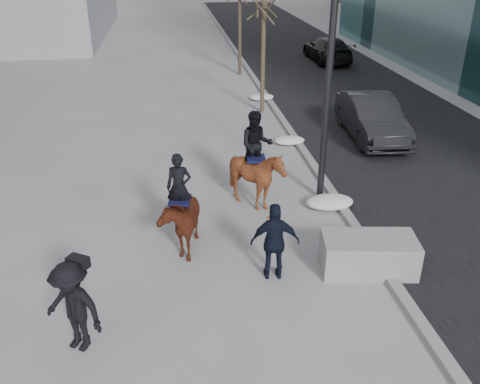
{
  "coord_description": "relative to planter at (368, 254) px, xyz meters",
  "views": [
    {
      "loc": [
        -1.4,
        -8.81,
        6.5
      ],
      "look_at": [
        0.0,
        1.2,
        1.5
      ],
      "focal_mm": 38.0,
      "sensor_mm": 36.0,
      "label": 1
    }
  ],
  "objects": [
    {
      "name": "ground",
      "position": [
        -2.65,
        0.01,
        -0.4
      ],
      "size": [
        120.0,
        120.0,
        0.0
      ],
      "primitive_type": "plane",
      "color": "gray",
      "rests_on": "ground"
    },
    {
      "name": "road",
      "position": [
        4.35,
        10.01,
        -0.4
      ],
      "size": [
        8.0,
        90.0,
        0.01
      ],
      "primitive_type": "cube",
      "color": "black",
      "rests_on": "ground"
    },
    {
      "name": "curb",
      "position": [
        0.35,
        10.01,
        -0.34
      ],
      "size": [
        0.25,
        90.0,
        0.12
      ],
      "primitive_type": "cube",
      "color": "gray",
      "rests_on": "ground"
    },
    {
      "name": "planter",
      "position": [
        0.0,
        0.0,
        0.0
      ],
      "size": [
        2.13,
        1.29,
        0.8
      ],
      "primitive_type": "cube",
      "rotation": [
        0.0,
        0.0,
        -0.15
      ],
      "color": "#949497",
      "rests_on": "ground"
    },
    {
      "name": "car_near",
      "position": [
        3.14,
        8.07,
        0.36
      ],
      "size": [
        1.91,
        4.72,
        1.52
      ],
      "primitive_type": "imported",
      "rotation": [
        0.0,
        0.0,
        -0.06
      ],
      "color": "black",
      "rests_on": "ground"
    },
    {
      "name": "car_far",
      "position": [
        5.43,
        21.18,
        0.31
      ],
      "size": [
        2.02,
        4.9,
        1.42
      ],
      "primitive_type": "imported",
      "rotation": [
        0.0,
        0.0,
        3.15
      ],
      "color": "black",
      "rests_on": "ground"
    },
    {
      "name": "tree_near",
      "position": [
        -0.25,
        11.68,
        2.13
      ],
      "size": [
        1.2,
        1.2,
        5.07
      ],
      "primitive_type": null,
      "color": "#372B21",
      "rests_on": "ground"
    },
    {
      "name": "tree_far",
      "position": [
        -0.25,
        18.5,
        2.15
      ],
      "size": [
        1.2,
        1.2,
        5.1
      ],
      "primitive_type": null,
      "color": "#392B21",
      "rests_on": "ground"
    },
    {
      "name": "mounted_left",
      "position": [
        -3.99,
        1.5,
        0.46
      ],
      "size": [
        1.09,
        1.89,
        2.3
      ],
      "color": "#49180E",
      "rests_on": "ground"
    },
    {
      "name": "mounted_right",
      "position": [
        -1.91,
        3.3,
        0.66
      ],
      "size": [
        1.52,
        1.67,
        2.64
      ],
      "color": "#4E1A0F",
      "rests_on": "ground"
    },
    {
      "name": "feeder",
      "position": [
        -2.08,
        0.03,
        0.48
      ],
      "size": [
        1.07,
        0.91,
        1.75
      ],
      "color": "black",
      "rests_on": "ground"
    },
    {
      "name": "camera_crew",
      "position": [
        -5.93,
        -1.55,
        0.49
      ],
      "size": [
        1.31,
        1.15,
        1.75
      ],
      "color": "black",
      "rests_on": "ground"
    },
    {
      "name": "lamppost",
      "position": [
        -0.05,
        3.68,
        4.59
      ],
      "size": [
        0.25,
        1.5,
        9.09
      ],
      "color": "black",
      "rests_on": "ground"
    },
    {
      "name": "snow_piles",
      "position": [
        0.05,
        7.23,
        -0.25
      ],
      "size": [
        1.29,
        11.27,
        0.33
      ],
      "color": "silver",
      "rests_on": "ground"
    }
  ]
}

